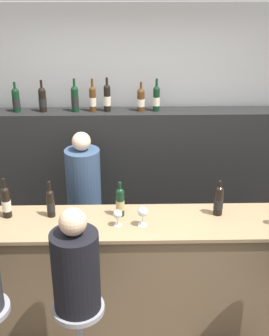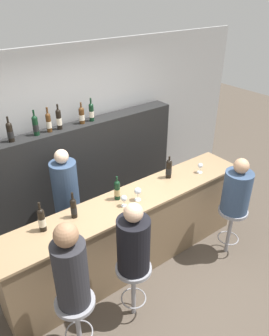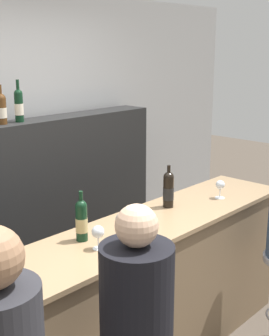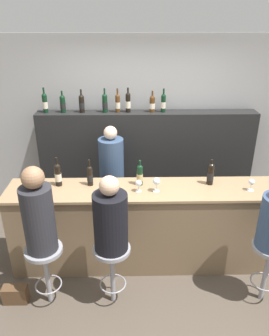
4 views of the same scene
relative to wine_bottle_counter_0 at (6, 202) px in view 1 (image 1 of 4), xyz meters
name	(u,v)px [view 1 (image 1 of 4)]	position (x,y,z in m)	size (l,w,h in m)	color
wall_back	(133,130)	(1.06, 1.35, 0.12)	(6.40, 0.05, 2.60)	#9E9E9E
bar_counter	(137,273)	(1.06, -0.10, -0.66)	(3.30, 0.57, 1.04)	brown
back_bar_cabinet	(134,182)	(1.06, 1.12, -0.39)	(3.10, 0.28, 1.58)	black
wine_bottle_counter_0	(6,202)	(0.00, 0.00, 0.00)	(0.08, 0.08, 0.35)	black
wine_bottle_counter_1	(51,203)	(0.36, 0.00, -0.01)	(0.07, 0.07, 0.31)	black
wine_bottle_counter_2	(120,202)	(0.93, 0.00, -0.01)	(0.07, 0.07, 0.30)	black
wine_bottle_counter_3	(219,200)	(1.74, 0.00, -0.01)	(0.08, 0.08, 0.31)	black
wine_bottle_backbar_1	(16,100)	(-0.10, 1.12, 0.53)	(0.08, 0.08, 0.30)	black
wine_bottle_backbar_2	(42,99)	(0.16, 1.12, 0.53)	(0.08, 0.08, 0.32)	black
wine_bottle_backbar_3	(75,98)	(0.48, 1.12, 0.54)	(0.07, 0.07, 0.33)	black
wine_bottle_backbar_4	(93,98)	(0.66, 1.12, 0.54)	(0.07, 0.07, 0.33)	#4C2D14
wine_bottle_backbar_5	(107,97)	(0.80, 1.12, 0.55)	(0.07, 0.07, 0.34)	black
wine_bottle_backbar_6	(141,99)	(1.13, 1.12, 0.52)	(0.08, 0.08, 0.29)	#4C2D14
wine_bottle_backbar_7	(156,98)	(1.29, 1.12, 0.54)	(0.07, 0.07, 0.32)	black
wine_glass_0	(118,215)	(0.91, -0.16, -0.04)	(0.07, 0.07, 0.14)	silver
wine_glass_1	(143,212)	(1.10, -0.16, -0.02)	(0.08, 0.08, 0.16)	silver
bar_stool_middle	(79,322)	(0.62, -0.72, -0.62)	(0.38, 0.38, 0.71)	gray
guest_seated_middle	(76,267)	(0.62, -0.72, -0.13)	(0.33, 0.33, 0.79)	black
bartender	(85,211)	(0.57, 0.65, -0.47)	(0.33, 0.33, 1.53)	#334766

